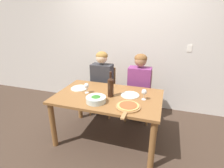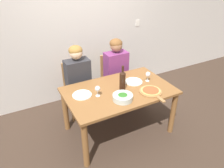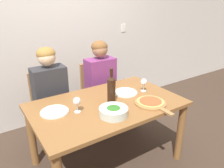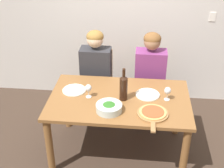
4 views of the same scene
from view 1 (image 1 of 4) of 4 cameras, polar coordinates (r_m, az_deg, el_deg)
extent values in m
plane|color=#3D2D23|center=(2.87, -1.17, -17.02)|extent=(40.00, 40.00, 0.00)
cube|color=silver|center=(3.50, 5.61, 14.10)|extent=(10.00, 0.05, 2.70)
cube|color=white|center=(3.43, 24.00, 10.58)|extent=(0.08, 0.01, 0.12)
cube|color=brown|center=(2.50, -1.29, -4.15)|extent=(1.50, 0.92, 0.04)
cylinder|color=brown|center=(2.66, -18.72, -12.58)|extent=(0.08, 0.08, 0.69)
cylinder|color=brown|center=(2.24, 12.98, -19.01)|extent=(0.08, 0.08, 0.69)
cylinder|color=brown|center=(3.24, -10.52, -5.42)|extent=(0.08, 0.08, 0.69)
cylinder|color=brown|center=(2.90, 14.56, -9.06)|extent=(0.08, 0.08, 0.69)
cube|color=#9E7042|center=(3.33, -3.03, -2.83)|extent=(0.42, 0.42, 0.04)
cube|color=#9E7042|center=(3.42, -1.95, 2.07)|extent=(0.38, 0.03, 0.44)
cylinder|color=#9E7042|center=(3.34, -7.19, -7.11)|extent=(0.04, 0.04, 0.40)
cylinder|color=#9E7042|center=(3.21, -0.96, -8.15)|extent=(0.04, 0.04, 0.40)
cylinder|color=#9E7042|center=(3.65, -4.71, -4.46)|extent=(0.04, 0.04, 0.40)
cylinder|color=#9E7042|center=(3.53, 1.03, -5.29)|extent=(0.04, 0.04, 0.40)
cube|color=#9E7042|center=(3.17, 8.67, -4.34)|extent=(0.42, 0.42, 0.04)
cube|color=#9E7042|center=(3.26, 9.47, 0.84)|extent=(0.38, 0.03, 0.44)
cylinder|color=#9E7042|center=(3.14, 4.40, -8.96)|extent=(0.04, 0.04, 0.40)
cylinder|color=#9E7042|center=(3.09, 11.36, -9.89)|extent=(0.04, 0.04, 0.40)
cylinder|color=#9E7042|center=(3.47, 5.89, -5.94)|extent=(0.04, 0.04, 0.40)
cylinder|color=#9E7042|center=(3.42, 12.16, -6.73)|extent=(0.04, 0.04, 0.40)
cylinder|color=#28282D|center=(3.38, -4.88, -6.28)|extent=(0.10, 0.10, 0.44)
cylinder|color=#28282D|center=(3.32, -1.99, -6.74)|extent=(0.10, 0.10, 0.44)
cube|color=#2D2D33|center=(3.21, -3.25, 1.74)|extent=(0.38, 0.22, 0.54)
cylinder|color=#2D2D33|center=(3.13, -8.22, -1.89)|extent=(0.07, 0.31, 0.14)
cylinder|color=#2D2D33|center=(2.99, -1.28, -2.82)|extent=(0.07, 0.31, 0.14)
sphere|color=beige|center=(3.10, -3.40, 8.55)|extent=(0.20, 0.20, 0.20)
ellipsoid|color=olive|center=(3.10, -3.35, 9.22)|extent=(0.21, 0.21, 0.15)
cylinder|color=#28282D|center=(3.21, 6.63, -7.98)|extent=(0.10, 0.10, 0.44)
cylinder|color=#28282D|center=(3.18, 9.83, -8.40)|extent=(0.10, 0.10, 0.44)
cube|color=#7A3370|center=(3.04, 8.90, 0.41)|extent=(0.38, 0.22, 0.54)
cylinder|color=#7A3370|center=(2.91, 4.05, -3.51)|extent=(0.07, 0.31, 0.14)
cylinder|color=#7A3370|center=(2.85, 11.88, -4.47)|extent=(0.07, 0.31, 0.14)
sphere|color=#9E7051|center=(2.93, 9.32, 7.57)|extent=(0.20, 0.20, 0.20)
ellipsoid|color=brown|center=(2.93, 9.39, 8.27)|extent=(0.21, 0.21, 0.15)
cylinder|color=black|center=(2.41, -0.45, -1.35)|extent=(0.08, 0.08, 0.25)
cone|color=black|center=(2.36, -0.46, 1.83)|extent=(0.08, 0.08, 0.03)
cylinder|color=black|center=(2.35, -0.46, 3.12)|extent=(0.03, 0.03, 0.08)
cylinder|color=silver|center=(2.30, -5.24, -5.04)|extent=(0.26, 0.26, 0.07)
ellipsoid|color=#2D6B23|center=(2.30, -5.25, -4.96)|extent=(0.21, 0.21, 0.08)
cylinder|color=silver|center=(2.77, -10.59, -1.38)|extent=(0.26, 0.26, 0.01)
torus|color=silver|center=(2.76, -10.60, -1.27)|extent=(0.26, 0.26, 0.02)
cylinder|color=silver|center=(2.49, 5.93, -3.67)|extent=(0.26, 0.26, 0.01)
torus|color=silver|center=(2.49, 5.94, -3.55)|extent=(0.26, 0.26, 0.02)
cylinder|color=#9E7042|center=(2.18, 5.31, -7.40)|extent=(0.31, 0.31, 0.02)
cube|color=#9E7042|center=(1.99, 3.84, -10.35)|extent=(0.04, 0.14, 0.02)
cylinder|color=tan|center=(2.17, 5.32, -7.05)|extent=(0.27, 0.27, 0.01)
cylinder|color=#AD4C28|center=(2.17, 5.33, -6.87)|extent=(0.22, 0.22, 0.01)
cylinder|color=silver|center=(2.60, -8.21, -2.81)|extent=(0.06, 0.06, 0.01)
cylinder|color=silver|center=(2.58, -8.26, -1.98)|extent=(0.01, 0.01, 0.07)
ellipsoid|color=silver|center=(2.56, -8.34, -0.56)|extent=(0.07, 0.07, 0.08)
ellipsoid|color=maroon|center=(2.56, -8.32, -0.82)|extent=(0.06, 0.06, 0.03)
cylinder|color=silver|center=(2.41, 10.29, -4.96)|extent=(0.06, 0.06, 0.01)
cylinder|color=silver|center=(2.39, 10.35, -4.09)|extent=(0.01, 0.01, 0.07)
ellipsoid|color=silver|center=(2.36, 10.46, -2.57)|extent=(0.07, 0.07, 0.08)
ellipsoid|color=maroon|center=(2.37, 10.44, -2.84)|extent=(0.06, 0.06, 0.03)
camera|label=2|loc=(2.12, -81.82, 18.45)|focal=35.00mm
camera|label=3|loc=(1.85, -58.92, 9.54)|focal=35.00mm
camera|label=4|loc=(1.13, -134.21, 28.53)|focal=50.00mm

